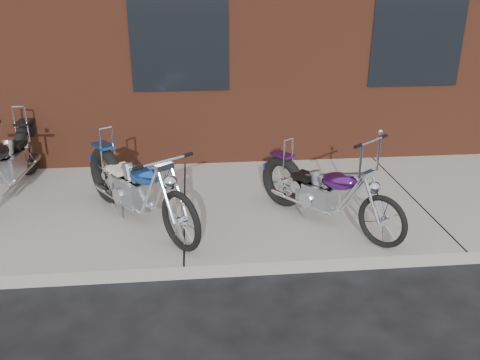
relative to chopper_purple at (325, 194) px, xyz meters
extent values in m
plane|color=#242429|center=(-1.64, -0.84, -0.52)|extent=(120.00, 120.00, 0.00)
cube|color=#A59F8E|center=(-1.64, 0.66, -0.45)|extent=(22.00, 3.00, 0.15)
torus|color=black|center=(-0.32, 0.42, -0.04)|extent=(0.50, 0.60, 0.66)
torus|color=black|center=(0.55, -0.72, -0.08)|extent=(0.41, 0.51, 0.59)
cube|color=gray|center=(0.03, -0.05, -0.05)|extent=(0.43, 0.45, 0.27)
ellipsoid|color=#4E1B6D|center=(0.19, -0.25, 0.21)|extent=(0.50, 0.54, 0.28)
cube|color=black|center=(-0.11, 0.14, 0.13)|extent=(0.33, 0.34, 0.05)
cylinder|color=silver|center=(0.48, -0.63, 0.16)|extent=(0.19, 0.23, 0.49)
cylinder|color=silver|center=(0.41, -0.54, 0.77)|extent=(0.42, 0.33, 0.03)
cylinder|color=silver|center=(-0.28, 0.36, 0.30)|extent=(0.03, 0.03, 0.44)
cylinder|color=silver|center=(0.00, 0.18, -0.17)|extent=(0.54, 0.68, 0.04)
torus|color=black|center=(-2.52, 0.71, 0.00)|extent=(0.55, 0.69, 0.74)
torus|color=black|center=(-1.57, -0.60, -0.04)|extent=(0.45, 0.59, 0.67)
cube|color=gray|center=(-2.13, 0.18, -0.01)|extent=(0.48, 0.50, 0.31)
ellipsoid|color=#1E55B3|center=(-1.97, -0.06, 0.29)|extent=(0.55, 0.62, 0.32)
cube|color=beige|center=(-2.29, 0.40, 0.20)|extent=(0.37, 0.38, 0.06)
cylinder|color=silver|center=(-1.65, -0.50, 0.23)|extent=(0.21, 0.27, 0.56)
cylinder|color=silver|center=(-1.72, -0.39, 0.57)|extent=(0.48, 0.36, 0.03)
cylinder|color=silver|center=(-2.47, 0.65, 0.39)|extent=(0.03, 0.03, 0.50)
cylinder|color=silver|center=(-2.17, 0.44, -0.15)|extent=(0.58, 0.78, 0.05)
torus|color=black|center=(-3.91, 1.81, 0.01)|extent=(0.21, 0.77, 0.76)
cube|color=gray|center=(-3.97, 1.14, 0.00)|extent=(0.33, 0.44, 0.32)
cube|color=black|center=(-3.95, 1.41, 0.21)|extent=(0.28, 0.31, 0.06)
cylinder|color=silver|center=(-3.92, 1.73, 0.41)|extent=(0.03, 0.03, 0.51)
cylinder|color=silver|center=(-3.82, 1.36, -0.14)|extent=(0.13, 0.95, 0.05)
camera|label=1|loc=(-1.50, -5.28, 2.38)|focal=38.00mm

